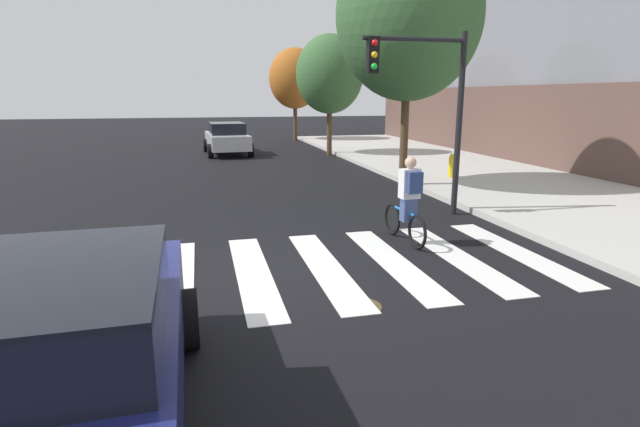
# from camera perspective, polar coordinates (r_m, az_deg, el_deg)

# --- Properties ---
(ground_plane) EXTENTS (120.00, 120.00, 0.00)m
(ground_plane) POSITION_cam_1_polar(r_m,az_deg,el_deg) (8.13, -7.04, -6.81)
(ground_plane) COLOR black
(crosswalk_stripes) EXTENTS (8.98, 3.88, 0.01)m
(crosswalk_stripes) POSITION_cam_1_polar(r_m,az_deg,el_deg) (8.20, -3.50, -6.52)
(crosswalk_stripes) COLOR silver
(crosswalk_stripes) RESTS_ON ground
(manhole_cover) EXTENTS (0.64, 0.64, 0.01)m
(manhole_cover) POSITION_cam_1_polar(r_m,az_deg,el_deg) (6.87, 4.46, -10.61)
(manhole_cover) COLOR #473D1E
(manhole_cover) RESTS_ON ground
(sedan_near) EXTENTS (2.25, 4.64, 1.59)m
(sedan_near) POSITION_cam_1_polar(r_m,az_deg,el_deg) (4.47, -28.11, -14.57)
(sedan_near) COLOR navy
(sedan_near) RESTS_ON ground
(sedan_mid) EXTENTS (2.27, 4.51, 1.53)m
(sedan_mid) POSITION_cam_1_polar(r_m,az_deg,el_deg) (24.73, -10.69, 8.56)
(sedan_mid) COLOR #B7B7BC
(sedan_mid) RESTS_ON ground
(cyclist) EXTENTS (0.38, 1.71, 1.69)m
(cyclist) POSITION_cam_1_polar(r_m,az_deg,el_deg) (9.59, 10.13, 1.46)
(cyclist) COLOR black
(cyclist) RESTS_ON ground
(traffic_light_near) EXTENTS (2.47, 0.28, 4.20)m
(traffic_light_near) POSITION_cam_1_polar(r_m,az_deg,el_deg) (11.70, 12.33, 13.45)
(traffic_light_near) COLOR black
(traffic_light_near) RESTS_ON ground
(fire_hydrant) EXTENTS (0.33, 0.22, 0.78)m
(fire_hydrant) POSITION_cam_1_polar(r_m,az_deg,el_deg) (17.08, 14.97, 5.37)
(fire_hydrant) COLOR gold
(fire_hydrant) RESTS_ON sidewalk
(street_tree_near) EXTENTS (4.18, 4.18, 7.43)m
(street_tree_near) POSITION_cam_1_polar(r_m,az_deg,el_deg) (15.35, 10.22, 21.58)
(street_tree_near) COLOR #4C3823
(street_tree_near) RESTS_ON ground
(street_tree_mid) EXTENTS (3.12, 3.12, 5.55)m
(street_tree_mid) POSITION_cam_1_polar(r_m,az_deg,el_deg) (23.74, 1.11, 15.74)
(street_tree_mid) COLOR #4C3823
(street_tree_mid) RESTS_ON ground
(street_tree_far) EXTENTS (3.18, 3.18, 5.66)m
(street_tree_far) POSITION_cam_1_polar(r_m,az_deg,el_deg) (31.53, -2.92, 15.29)
(street_tree_far) COLOR #4C3823
(street_tree_far) RESTS_ON ground
(corner_building) EXTENTS (14.07, 24.49, 12.96)m
(corner_building) POSITION_cam_1_polar(r_m,az_deg,el_deg) (28.63, 31.73, 18.84)
(corner_building) COLOR brown
(corner_building) RESTS_ON ground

